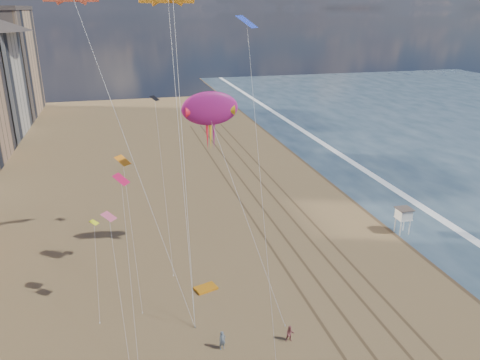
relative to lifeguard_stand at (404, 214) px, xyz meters
name	(u,v)px	position (x,y,z in m)	size (l,w,h in m)	color
wet_sand	(373,194)	(3.23, 12.59, -2.58)	(260.00, 260.00, 0.00)	#42301E
foam	(398,192)	(7.43, 12.59, -2.57)	(260.00, 260.00, 0.00)	white
tracks	(295,236)	(-13.22, 2.59, -2.57)	(7.68, 120.00, 0.01)	brown
lifeguard_stand	(404,214)	(0.00, 0.00, 0.00)	(1.85, 1.85, 3.35)	silver
grounded_kite	(206,288)	(-25.97, -6.20, -2.46)	(2.13, 1.36, 0.24)	orange
show_kite	(210,109)	(-23.91, 0.27, 14.24)	(5.12, 7.56, 21.34)	#A0186E
kite_flyer_a	(222,340)	(-26.22, -15.12, -1.74)	(0.61, 0.40, 1.67)	slate
kite_flyer_b	(290,334)	(-20.52, -15.62, -1.83)	(0.73, 0.57, 1.50)	#8D484A
small_kites	(154,134)	(-29.95, -4.11, 13.17)	(15.95, 15.90, 21.53)	#C61245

